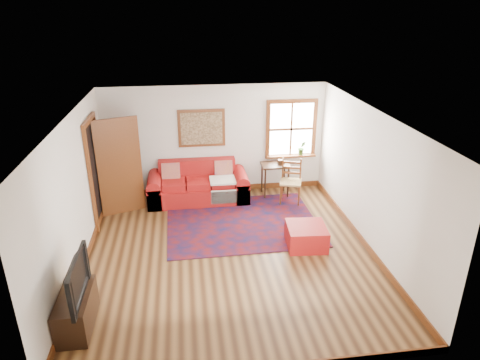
{
  "coord_description": "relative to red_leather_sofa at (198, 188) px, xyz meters",
  "views": [
    {
      "loc": [
        -0.69,
        -6.53,
        4.15
      ],
      "look_at": [
        0.28,
        0.6,
        1.14
      ],
      "focal_mm": 32.0,
      "sensor_mm": 36.0,
      "label": 1
    }
  ],
  "objects": [
    {
      "name": "ground",
      "position": [
        0.44,
        -2.32,
        -0.29
      ],
      "size": [
        5.5,
        5.5,
        0.0
      ],
      "primitive_type": "plane",
      "color": "#3D2210",
      "rests_on": "ground"
    },
    {
      "name": "room_envelope",
      "position": [
        0.44,
        -2.3,
        1.36
      ],
      "size": [
        5.04,
        5.54,
        2.52
      ],
      "color": "silver",
      "rests_on": "ground"
    },
    {
      "name": "window",
      "position": [
        2.22,
        0.39,
        1.03
      ],
      "size": [
        1.18,
        0.2,
        1.38
      ],
      "color": "white",
      "rests_on": "ground"
    },
    {
      "name": "doorway",
      "position": [
        -1.77,
        -0.54,
        0.78
      ],
      "size": [
        0.89,
        1.08,
        2.14
      ],
      "color": "black",
      "rests_on": "ground"
    },
    {
      "name": "framed_artwork",
      "position": [
        0.14,
        0.4,
        1.26
      ],
      "size": [
        1.05,
        0.07,
        0.85
      ],
      "color": "brown",
      "rests_on": "ground"
    },
    {
      "name": "persian_rug",
      "position": [
        0.82,
        -1.24,
        -0.28
      ],
      "size": [
        3.04,
        2.45,
        0.02
      ],
      "primitive_type": "cube",
      "rotation": [
        0.0,
        0.0,
        0.02
      ],
      "color": "#5C0D0D",
      "rests_on": "ground"
    },
    {
      "name": "red_leather_sofa",
      "position": [
        0.0,
        0.0,
        0.0
      ],
      "size": [
        2.22,
        0.92,
        0.87
      ],
      "color": "#A31515",
      "rests_on": "ground"
    },
    {
      "name": "red_ottoman",
      "position": [
        1.86,
        -2.27,
        -0.09
      ],
      "size": [
        0.75,
        0.75,
        0.4
      ],
      "primitive_type": "cube",
      "rotation": [
        0.0,
        0.0,
        -0.08
      ],
      "color": "#A31515",
      "rests_on": "ground"
    },
    {
      "name": "side_table",
      "position": [
        1.76,
        0.02,
        0.34
      ],
      "size": [
        0.63,
        0.47,
        0.75
      ],
      "color": "black",
      "rests_on": "ground"
    },
    {
      "name": "ladder_back_chair",
      "position": [
        2.03,
        -0.37,
        0.24
      ],
      "size": [
        0.56,
        0.55,
        0.97
      ],
      "color": "tan",
      "rests_on": "ground"
    },
    {
      "name": "media_cabinet",
      "position": [
        -1.84,
        -3.9,
        -0.03
      ],
      "size": [
        0.42,
        0.93,
        0.51
      ],
      "primitive_type": "cube",
      "color": "black",
      "rests_on": "ground"
    },
    {
      "name": "television",
      "position": [
        -1.82,
        -3.96,
        0.52
      ],
      "size": [
        0.13,
        1.02,
        0.58
      ],
      "primitive_type": "imported",
      "rotation": [
        0.0,
        0.0,
        1.57
      ],
      "color": "black",
      "rests_on": "media_cabinet"
    },
    {
      "name": "candle_hurricane",
      "position": [
        -1.79,
        -3.49,
        0.31
      ],
      "size": [
        0.12,
        0.12,
        0.18
      ],
      "color": "silver",
      "rests_on": "media_cabinet"
    }
  ]
}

